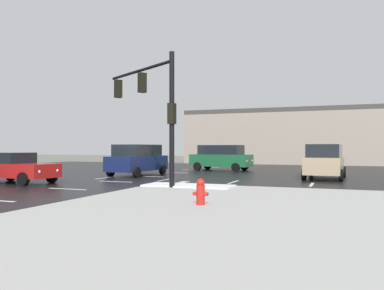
# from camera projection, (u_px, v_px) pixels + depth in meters

# --- Properties ---
(ground_plane) EXTENTS (120.00, 120.00, 0.00)m
(ground_plane) POSITION_uv_depth(u_px,v_px,m) (134.00, 179.00, 23.09)
(ground_plane) COLOR slate
(road_asphalt) EXTENTS (44.00, 44.00, 0.02)m
(road_asphalt) POSITION_uv_depth(u_px,v_px,m) (134.00, 179.00, 23.09)
(road_asphalt) COLOR black
(road_asphalt) RESTS_ON ground_plane
(sidewalk_corner) EXTENTS (18.00, 18.00, 0.14)m
(sidewalk_corner) POSITION_uv_depth(u_px,v_px,m) (375.00, 241.00, 7.61)
(sidewalk_corner) COLOR #B2B2AD
(sidewalk_corner) RESTS_ON ground_plane
(snow_strip_curbside) EXTENTS (4.00, 1.60, 0.06)m
(snow_strip_curbside) POSITION_uv_depth(u_px,v_px,m) (189.00, 185.00, 17.57)
(snow_strip_curbside) COLOR white
(snow_strip_curbside) RESTS_ON sidewalk_corner
(lane_markings) EXTENTS (36.15, 36.15, 0.01)m
(lane_markings) POSITION_uv_depth(u_px,v_px,m) (141.00, 181.00, 21.37)
(lane_markings) COLOR silver
(lane_markings) RESTS_ON road_asphalt
(traffic_signal_mast) EXTENTS (4.96, 3.18, 5.89)m
(traffic_signal_mast) POSITION_uv_depth(u_px,v_px,m) (152.00, 99.00, 18.35)
(traffic_signal_mast) COLOR black
(traffic_signal_mast) RESTS_ON sidewalk_corner
(fire_hydrant) EXTENTS (0.48, 0.26, 0.79)m
(fire_hydrant) POSITION_uv_depth(u_px,v_px,m) (201.00, 192.00, 11.90)
(fire_hydrant) COLOR red
(fire_hydrant) RESTS_ON sidewalk_corner
(strip_building_background) EXTENTS (22.19, 8.00, 6.13)m
(strip_building_background) POSITION_uv_depth(u_px,v_px,m) (286.00, 137.00, 45.47)
(strip_building_background) COLOR gray
(strip_building_background) RESTS_ON ground_plane
(suv_tan) EXTENTS (2.37, 4.91, 2.03)m
(suv_tan) POSITION_uv_depth(u_px,v_px,m) (325.00, 161.00, 23.28)
(suv_tan) COLOR tan
(suv_tan) RESTS_ON road_asphalt
(suv_green) EXTENTS (4.99, 2.61, 2.03)m
(suv_green) POSITION_uv_depth(u_px,v_px,m) (221.00, 157.00, 31.62)
(suv_green) COLOR #195933
(suv_green) RESTS_ON road_asphalt
(suv_navy) EXTENTS (2.41, 4.93, 2.03)m
(suv_navy) POSITION_uv_depth(u_px,v_px,m) (138.00, 159.00, 25.89)
(suv_navy) COLOR #141E47
(suv_navy) RESTS_ON road_asphalt
(sedan_red) EXTENTS (4.66, 2.35, 1.58)m
(sedan_red) POSITION_uv_depth(u_px,v_px,m) (14.00, 167.00, 20.41)
(sedan_red) COLOR #B21919
(sedan_red) RESTS_ON road_asphalt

